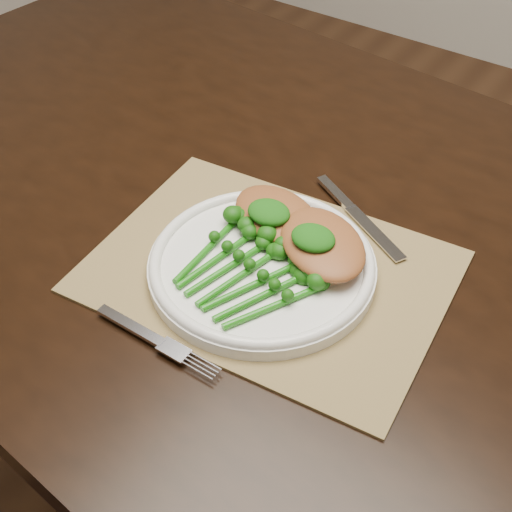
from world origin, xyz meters
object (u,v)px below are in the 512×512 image
Objects in this scene: placemat at (269,271)px; broccolini_bundle at (238,277)px; dining_table at (278,385)px; chicken_fillet_left at (277,214)px; dinner_plate at (262,265)px.

broccolini_bundle is (-0.01, -0.05, 0.02)m from placemat.
broccolini_bundle reaches higher than placemat.
chicken_fillet_left is at bearing -67.23° from dining_table.
dining_table is at bearing 126.00° from chicken_fillet_left.
placemat is 2.18× the size of broccolini_bundle.
dinner_plate is 2.14× the size of chicken_fillet_left.
broccolini_bundle is at bearing -72.18° from dining_table.
dining_table is 4.02× the size of placemat.
dinner_plate is 0.04m from broccolini_bundle.
chicken_fillet_left is at bearing 110.80° from placemat.
chicken_fillet_left is 0.11m from broccolini_bundle.
dinner_plate is (0.04, -0.11, 0.39)m from dining_table.
broccolini_bundle is at bearing -109.13° from placemat.
dining_table is 0.39m from placemat.
dinner_plate is at bearing -65.04° from dining_table.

